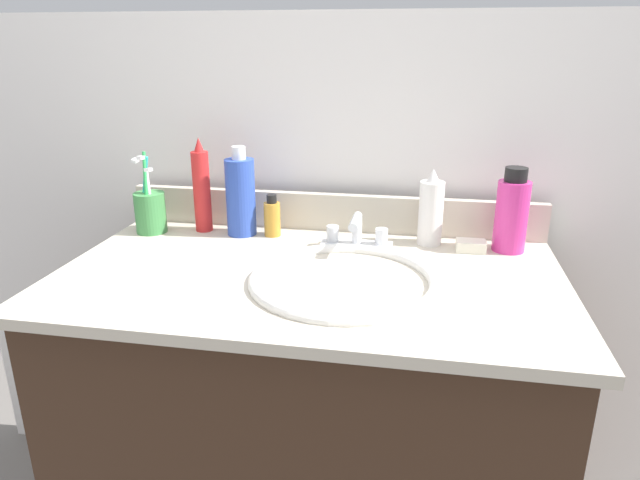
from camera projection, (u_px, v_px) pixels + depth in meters
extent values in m
cube|color=#382316|center=(310.00, 439.00, 1.28)|extent=(0.97, 0.54, 0.77)
cube|color=beige|center=(309.00, 277.00, 1.15)|extent=(1.01, 0.59, 0.02)
cube|color=beige|center=(331.00, 212.00, 1.39)|extent=(1.01, 0.02, 0.09)
cube|color=white|center=(335.00, 273.00, 1.51)|extent=(2.11, 0.04, 1.30)
torus|color=white|center=(344.00, 280.00, 1.09)|extent=(0.37, 0.37, 0.02)
ellipsoid|color=white|center=(344.00, 301.00, 1.11)|extent=(0.32, 0.32, 0.11)
cylinder|color=#B2B5BA|center=(344.00, 317.00, 1.12)|extent=(0.04, 0.04, 0.01)
cube|color=silver|center=(357.00, 245.00, 1.28)|extent=(0.16, 0.05, 0.01)
cylinder|color=silver|center=(357.00, 230.00, 1.26)|extent=(0.02, 0.02, 0.06)
cylinder|color=silver|center=(355.00, 222.00, 1.22)|extent=(0.02, 0.09, 0.02)
cylinder|color=silver|center=(333.00, 234.00, 1.28)|extent=(0.03, 0.03, 0.04)
cylinder|color=silver|center=(381.00, 236.00, 1.26)|extent=(0.03, 0.03, 0.04)
cylinder|color=red|center=(202.00, 192.00, 1.37)|extent=(0.04, 0.04, 0.19)
cone|color=red|center=(199.00, 145.00, 1.33)|extent=(0.02, 0.02, 0.03)
cylinder|color=#2D4CB2|center=(241.00, 197.00, 1.34)|extent=(0.07, 0.07, 0.18)
cylinder|color=white|center=(239.00, 153.00, 1.31)|extent=(0.03, 0.03, 0.03)
cylinder|color=white|center=(431.00, 213.00, 1.28)|extent=(0.06, 0.06, 0.15)
cone|color=white|center=(433.00, 175.00, 1.25)|extent=(0.03, 0.03, 0.03)
cylinder|color=gold|center=(272.00, 219.00, 1.35)|extent=(0.04, 0.04, 0.08)
cylinder|color=black|center=(272.00, 199.00, 1.33)|extent=(0.02, 0.02, 0.02)
cylinder|color=#D8338C|center=(511.00, 217.00, 1.24)|extent=(0.07, 0.07, 0.16)
cylinder|color=black|center=(516.00, 175.00, 1.21)|extent=(0.05, 0.05, 0.03)
cylinder|color=#3F8C47|center=(150.00, 213.00, 1.37)|extent=(0.07, 0.07, 0.10)
cylinder|color=white|center=(150.00, 197.00, 1.34)|extent=(0.03, 0.03, 0.16)
cube|color=white|center=(148.00, 170.00, 1.31)|extent=(0.01, 0.02, 0.01)
cylinder|color=green|center=(146.00, 192.00, 1.34)|extent=(0.01, 0.03, 0.19)
cube|color=white|center=(141.00, 158.00, 1.30)|extent=(0.01, 0.02, 0.01)
cylinder|color=#26B2B2|center=(144.00, 192.00, 1.36)|extent=(0.04, 0.02, 0.18)
cube|color=white|center=(135.00, 161.00, 1.34)|extent=(0.01, 0.02, 0.01)
cube|color=white|center=(471.00, 246.00, 1.25)|extent=(0.06, 0.04, 0.02)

